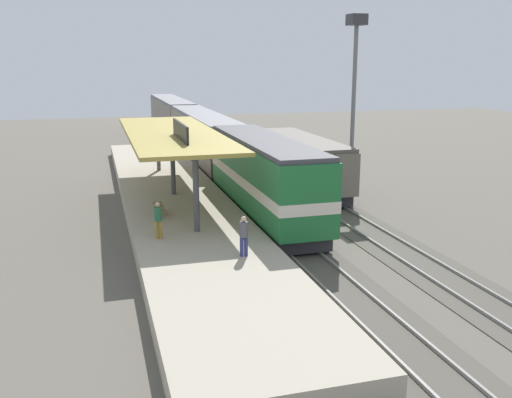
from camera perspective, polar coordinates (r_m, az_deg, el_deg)
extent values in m
plane|color=#5B564C|center=(36.32, 2.15, -0.23)|extent=(120.00, 120.00, 0.00)
cube|color=#4E4941|center=(35.76, -0.90, -0.41)|extent=(3.20, 110.00, 0.04)
cube|color=gray|center=(35.57, -2.02, -0.39)|extent=(0.10, 110.00, 0.16)
cube|color=gray|center=(35.93, 0.21, -0.24)|extent=(0.10, 110.00, 0.16)
cube|color=#4E4941|center=(37.18, 5.96, 0.07)|extent=(3.20, 110.00, 0.04)
cube|color=gray|center=(36.91, 4.93, 0.08)|extent=(0.10, 110.00, 0.16)
cube|color=gray|center=(37.43, 6.99, 0.23)|extent=(0.10, 110.00, 0.16)
cube|color=#A89E89|center=(34.79, -8.24, -0.23)|extent=(6.00, 44.00, 0.90)
cylinder|color=#47474C|center=(26.57, -6.05, 0.48)|extent=(0.28, 0.28, 3.60)
cylinder|color=#47474C|center=(34.32, -8.37, 3.42)|extent=(0.28, 0.28, 3.60)
cylinder|color=#47474C|center=(42.17, -9.84, 5.27)|extent=(0.28, 0.28, 3.60)
cube|color=#A38E3D|center=(34.04, -8.48, 6.57)|extent=(5.20, 18.00, 0.20)
cube|color=black|center=(30.43, -7.61, 6.81)|extent=(0.12, 4.80, 0.90)
cylinder|color=#333338|center=(29.52, -9.61, -1.48)|extent=(0.07, 0.07, 0.42)
cylinder|color=#333338|center=(30.77, -9.89, -0.87)|extent=(0.07, 0.07, 0.42)
cube|color=brown|center=(30.08, -9.77, -0.71)|extent=(0.44, 1.70, 0.08)
cube|color=#28282D|center=(32.18, 0.81, -1.12)|extent=(2.60, 13.60, 0.70)
cube|color=#1E6B33|center=(31.71, 0.82, 2.55)|extent=(2.90, 14.40, 3.50)
cube|color=#424247|center=(31.40, 0.83, 5.90)|extent=(2.78, 14.11, 0.24)
cube|color=beige|center=(31.76, 0.82, 2.09)|extent=(2.93, 14.43, 0.56)
cube|color=#28282D|center=(49.32, -5.21, 4.05)|extent=(2.60, 19.20, 0.70)
cube|color=slate|center=(49.02, -5.26, 6.35)|extent=(2.90, 20.00, 3.30)
cube|color=slate|center=(48.83, -5.31, 8.41)|extent=(2.78, 19.60, 0.24)
cube|color=#28282D|center=(69.66, -8.44, 6.78)|extent=(2.60, 19.20, 0.70)
cube|color=slate|center=(69.45, -8.50, 8.42)|extent=(2.90, 20.00, 3.30)
cube|color=slate|center=(69.32, -8.55, 9.88)|extent=(2.78, 19.60, 0.24)
cube|color=#28282D|center=(39.33, 4.64, 1.58)|extent=(2.50, 11.20, 0.70)
cube|color=#6B6056|center=(39.02, 4.69, 3.95)|extent=(2.80, 12.00, 2.60)
cube|color=#554D45|center=(38.80, 4.73, 6.02)|extent=(2.69, 11.76, 0.24)
cylinder|color=slate|center=(38.96, 9.75, 8.74)|extent=(0.28, 0.28, 11.00)
cube|color=#333338|center=(38.91, 10.11, 17.35)|extent=(1.10, 1.10, 0.70)
cylinder|color=olive|center=(26.06, -9.98, -3.06)|extent=(0.16, 0.16, 0.84)
cylinder|color=olive|center=(26.07, -9.58, -3.04)|extent=(0.16, 0.16, 0.84)
cylinder|color=#23603D|center=(25.86, -9.84, -1.48)|extent=(0.34, 0.34, 0.64)
sphere|color=tan|center=(25.75, -9.88, -0.55)|extent=(0.23, 0.23, 0.23)
cylinder|color=navy|center=(23.38, -1.45, -4.82)|extent=(0.16, 0.16, 0.84)
cylinder|color=navy|center=(23.42, -1.02, -4.78)|extent=(0.16, 0.16, 0.84)
cylinder|color=#4C4C51|center=(23.18, -1.24, -3.06)|extent=(0.34, 0.34, 0.64)
sphere|color=tan|center=(23.06, -1.25, -2.03)|extent=(0.23, 0.23, 0.23)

